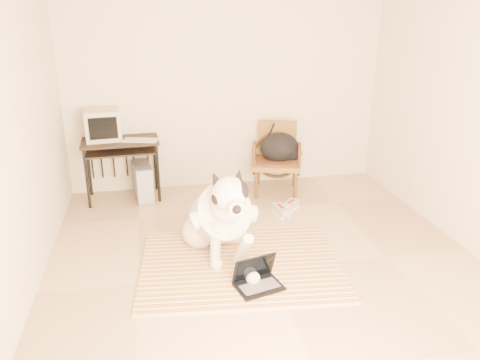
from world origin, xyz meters
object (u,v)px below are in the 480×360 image
object	(u,v)px
pc_tower	(143,181)
computer_desk	(121,149)
laptop	(257,279)
rattan_chair	(277,158)
backpack	(281,148)
dog	(220,217)
crt_monitor	(103,125)

from	to	relation	value
pc_tower	computer_desk	bearing A→B (deg)	170.74
laptop	pc_tower	size ratio (longest dim) A/B	0.88
pc_tower	rattan_chair	distance (m)	1.69
rattan_chair	backpack	world-z (taller)	rattan_chair
pc_tower	backpack	size ratio (longest dim) A/B	0.93
dog	crt_monitor	world-z (taller)	crt_monitor
dog	backpack	size ratio (longest dim) A/B	2.52
dog	rattan_chair	bearing A→B (deg)	57.51
dog	computer_desk	distance (m)	1.88
dog	computer_desk	size ratio (longest dim) A/B	1.46
pc_tower	backpack	xyz separation A→B (m)	(1.73, -0.09, 0.35)
laptop	crt_monitor	size ratio (longest dim) A/B	0.99
rattan_chair	backpack	xyz separation A→B (m)	(0.05, -0.03, 0.13)
computer_desk	rattan_chair	bearing A→B (deg)	-3.08
dog	computer_desk	xyz separation A→B (m)	(-0.95, 1.60, 0.25)
dog	computer_desk	bearing A→B (deg)	120.76
computer_desk	pc_tower	distance (m)	0.48
computer_desk	crt_monitor	world-z (taller)	crt_monitor
computer_desk	backpack	distance (m)	1.96
dog	computer_desk	world-z (taller)	dog
laptop	backpack	world-z (taller)	backpack
backpack	computer_desk	bearing A→B (deg)	176.15
pc_tower	rattan_chair	bearing A→B (deg)	-2.23
laptop	rattan_chair	xyz separation A→B (m)	(0.74, 2.12, 0.35)
rattan_chair	backpack	distance (m)	0.14
laptop	computer_desk	bearing A→B (deg)	117.67
dog	backpack	distance (m)	1.79
crt_monitor	rattan_chair	world-z (taller)	crt_monitor
computer_desk	backpack	size ratio (longest dim) A/B	1.73
dog	pc_tower	xyz separation A→B (m)	(-0.72, 1.56, -0.17)
pc_tower	backpack	distance (m)	1.76
rattan_chair	crt_monitor	bearing A→B (deg)	175.01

